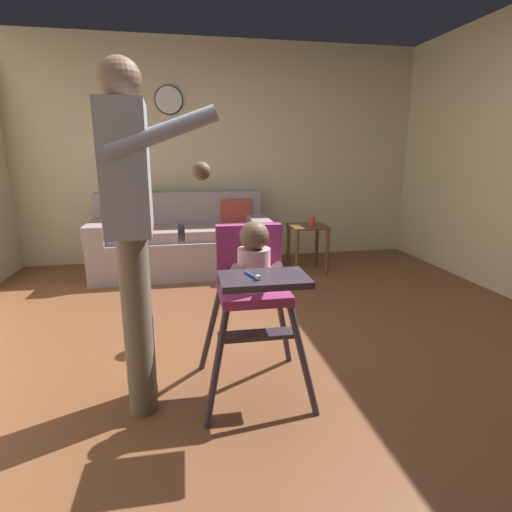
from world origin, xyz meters
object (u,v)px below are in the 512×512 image
Objects in this scene: couch at (182,241)px; high_chair at (253,276)px; sippy_cup at (312,221)px; side_table at (308,238)px; adult_standing at (132,224)px; toy_ball at (142,340)px; wall_clock at (169,100)px.

couch is 1.94× the size of high_chair.
high_chair reaches higher than sippy_cup.
high_chair reaches higher than side_table.
adult_standing is (-0.24, -2.50, 0.64)m from couch.
sippy_cup reaches higher than side_table.
sippy_cup is at bearing 43.52° from toy_ball.
adult_standing is at bearing -126.68° from sippy_cup.
side_table is 1.63× the size of wall_clock.
high_chair is 3.23m from wall_clock.
side_table is 0.19m from sippy_cup.
couch is at bearing 80.97° from toy_ball.
toy_ball is 0.52× the size of wall_clock.
toy_ball is 2.99m from wall_clock.
high_chair is 0.57× the size of adult_standing.
couch is 1.95m from toy_ball.
adult_standing reaches higher than side_table.
couch is 1.61m from wall_clock.
high_chair reaches higher than toy_ball.
couch is at bearing 82.69° from adult_standing.
toy_ball is at bearing -95.48° from wall_clock.
side_table is at bearing 52.28° from adult_standing.
toy_ball is (-0.65, 0.58, -0.58)m from high_chair.
toy_ball is (-0.30, -1.91, -0.25)m from couch.
toy_ball is at bearing -135.76° from side_table.
high_chair reaches higher than couch.
wall_clock is (-1.44, 0.77, 1.49)m from side_table.
adult_standing reaches higher than couch.
adult_standing is (-0.59, -0.01, 0.30)m from high_chair.
high_chair is at bearing -115.72° from sippy_cup.
side_table reaches higher than toy_ball.
toy_ball is 2.40m from sippy_cup.
side_table is at bearing 44.24° from toy_ball.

